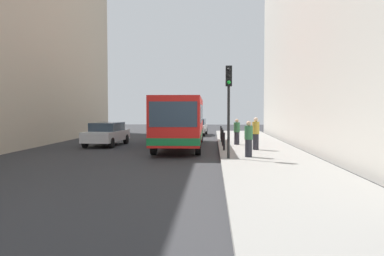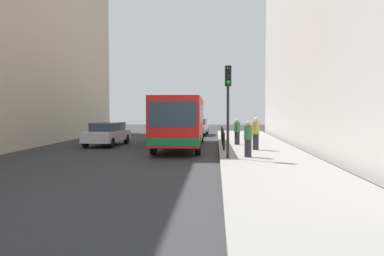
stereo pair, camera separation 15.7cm
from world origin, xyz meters
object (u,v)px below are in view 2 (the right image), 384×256
(bollard_near, at_px, (224,141))
(bollard_mid, at_px, (223,138))
(pedestrian_near_signal, at_px, (248,139))
(pedestrian_far_sidewalk, at_px, (237,132))
(pedestrian_mid_sidewalk, at_px, (256,134))
(bollard_farthest, at_px, (222,133))
(traffic_light, at_px, (228,94))
(car_beside_bus, at_px, (107,133))
(car_behind_bus, at_px, (197,126))
(bollard_far, at_px, (222,135))
(bus, at_px, (181,119))

(bollard_near, xyz_separation_m, bollard_mid, (0.00, 2.65, 0.00))
(pedestrian_near_signal, xyz_separation_m, pedestrian_far_sidewalk, (-0.15, 6.27, -0.03))
(pedestrian_mid_sidewalk, bearing_deg, bollard_farthest, -53.45)
(bollard_farthest, relative_size, pedestrian_near_signal, 0.58)
(pedestrian_mid_sidewalk, bearing_deg, traffic_light, 90.50)
(bollard_mid, xyz_separation_m, bollard_farthest, (0.00, 5.31, 0.00))
(car_beside_bus, relative_size, pedestrian_mid_sidewalk, 2.58)
(pedestrian_far_sidewalk, bearing_deg, car_behind_bus, -154.63)
(bollard_near, distance_m, bollard_far, 5.31)
(bus, xyz_separation_m, bollard_mid, (2.53, -0.33, -1.10))
(bollard_farthest, distance_m, pedestrian_mid_sidewalk, 7.75)
(bollard_near, distance_m, bollard_mid, 2.65)
(bollard_farthest, distance_m, pedestrian_far_sidewalk, 4.62)
(car_beside_bus, bearing_deg, bollard_farthest, -147.14)
(bus, bearing_deg, pedestrian_near_signal, 120.76)
(bollard_farthest, xyz_separation_m, pedestrian_mid_sidewalk, (1.72, -7.55, 0.40))
(car_beside_bus, xyz_separation_m, bollard_farthest, (7.40, 4.06, -0.16))
(car_behind_bus, distance_m, pedestrian_far_sidewalk, 11.39)
(bus, height_order, pedestrian_far_sidewalk, bus)
(bus, relative_size, pedestrian_near_signal, 6.71)
(bus, height_order, pedestrian_mid_sidewalk, bus)
(bollard_far, bearing_deg, bus, -137.45)
(bollard_near, height_order, bollard_mid, same)
(bollard_far, bearing_deg, pedestrian_mid_sidewalk, -70.68)
(bus, distance_m, bollard_far, 3.61)
(car_behind_bus, distance_m, bollard_mid, 11.96)
(pedestrian_far_sidewalk, bearing_deg, pedestrian_near_signal, 11.47)
(bollard_near, relative_size, pedestrian_near_signal, 0.58)
(car_behind_bus, xyz_separation_m, pedestrian_near_signal, (3.16, -17.25, 0.19))
(bollard_farthest, height_order, pedestrian_far_sidewalk, pedestrian_far_sidewalk)
(bollard_mid, xyz_separation_m, pedestrian_mid_sidewalk, (1.72, -2.24, 0.40))
(car_beside_bus, bearing_deg, bus, 173.39)
(bollard_far, height_order, pedestrian_far_sidewalk, pedestrian_far_sidewalk)
(car_beside_bus, distance_m, pedestrian_mid_sidewalk, 9.77)
(bollard_far, bearing_deg, traffic_light, -89.34)
(bollard_mid, distance_m, pedestrian_far_sidewalk, 1.22)
(car_behind_bus, distance_m, bollard_near, 14.58)
(bus, bearing_deg, bollard_near, 129.50)
(car_behind_bus, bearing_deg, traffic_light, 99.64)
(car_beside_bus, distance_m, bollard_mid, 7.51)
(bollard_farthest, bearing_deg, bollard_mid, -90.00)
(bollard_far, bearing_deg, pedestrian_far_sidewalk, -64.66)
(pedestrian_near_signal, bearing_deg, car_behind_bus, -59.52)
(traffic_light, height_order, bollard_far, traffic_light)
(car_beside_bus, bearing_deg, car_behind_bus, -112.53)
(bollard_far, distance_m, pedestrian_far_sidewalk, 2.09)
(bollard_far, bearing_deg, car_beside_bus, -169.27)
(car_beside_bus, bearing_deg, bollard_far, -165.14)
(traffic_light, distance_m, bollard_farthest, 11.56)
(traffic_light, bearing_deg, bollard_farthest, 90.51)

